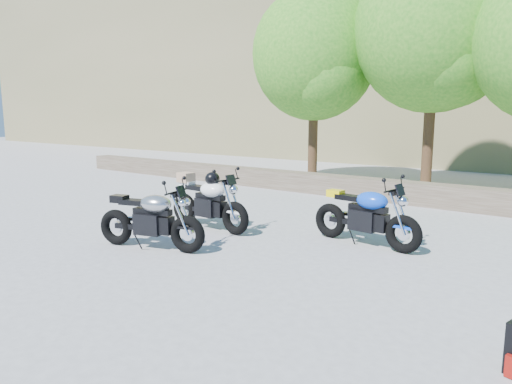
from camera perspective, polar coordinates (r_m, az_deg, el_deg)
ground at (r=6.97m, az=-6.44°, el=-6.97°), size 90.00×90.00×0.00m
stone_wall at (r=11.41m, az=13.33°, el=0.47°), size 22.00×0.55×0.50m
tree_decid_left at (r=13.95m, az=7.57°, el=16.14°), size 3.67×3.67×5.62m
tree_decid_mid at (r=13.03m, az=21.79°, el=17.88°), size 4.08×4.08×6.24m
silver_bike at (r=6.96m, az=-12.99°, el=-3.43°), size 1.76×0.75×0.91m
white_bike at (r=8.04m, az=-6.00°, el=-1.11°), size 1.85×0.59×1.02m
blue_bike at (r=7.19m, az=13.56°, el=-2.98°), size 1.84×0.58×0.93m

